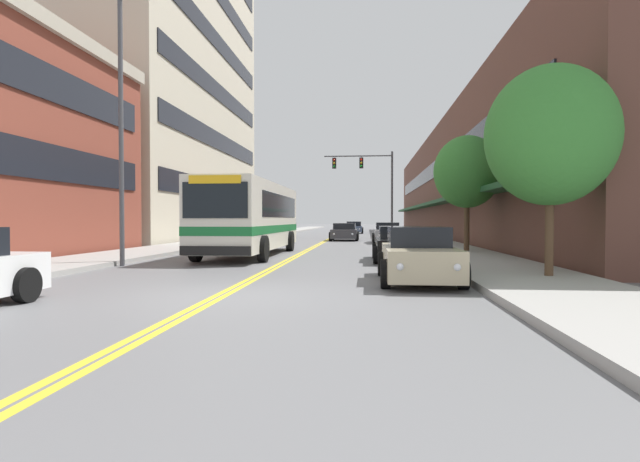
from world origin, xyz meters
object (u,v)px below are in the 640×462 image
object	(u,v)px
car_black_parked_right_mid	(401,245)
car_silver_parked_right_far	(387,233)
car_navy_parked_left_near	(281,230)
car_beige_parked_right_foreground	(418,256)
city_bus	(252,215)
car_red_parked_left_mid	(258,234)
car_slate_blue_moving_lead	(354,228)
street_tree_right_mid	(467,172)
traffic_signal_mast	(370,177)
street_lamp_left_near	(130,105)
street_tree_right_near	(550,136)
car_dark_grey_moving_second	(344,232)

from	to	relation	value
car_black_parked_right_mid	car_silver_parked_right_far	bearing A→B (deg)	89.67
car_navy_parked_left_near	car_beige_parked_right_foreground	distance (m)	31.72
city_bus	car_navy_parked_left_near	world-z (taller)	city_bus
car_red_parked_left_mid	car_slate_blue_moving_lead	bearing A→B (deg)	76.06
car_red_parked_left_mid	street_tree_right_mid	world-z (taller)	street_tree_right_mid
traffic_signal_mast	street_lamp_left_near	size ratio (longest dim) A/B	0.79
city_bus	car_red_parked_left_mid	distance (m)	11.83
car_navy_parked_left_near	street_tree_right_near	size ratio (longest dim) A/B	0.92
car_navy_parked_left_near	car_dark_grey_moving_second	world-z (taller)	car_navy_parked_left_near
street_tree_right_mid	car_beige_parked_right_foreground	bearing A→B (deg)	-107.29
car_slate_blue_moving_lead	car_red_parked_left_mid	bearing A→B (deg)	-103.94
car_red_parked_left_mid	car_silver_parked_right_far	size ratio (longest dim) A/B	0.92
car_black_parked_right_mid	street_tree_right_mid	distance (m)	6.04
car_dark_grey_moving_second	traffic_signal_mast	xyz separation A→B (m)	(1.96, 5.18, 4.62)
car_navy_parked_left_near	car_red_parked_left_mid	world-z (taller)	car_navy_parked_left_near
car_navy_parked_left_near	car_silver_parked_right_far	size ratio (longest dim) A/B	1.05
car_red_parked_left_mid	street_lamp_left_near	xyz separation A→B (m)	(-0.62, -17.14, 4.91)
city_bus	car_navy_parked_left_near	xyz separation A→B (m)	(-2.37, 21.45, -1.11)
car_navy_parked_left_near	car_dark_grey_moving_second	xyz separation A→B (m)	(5.80, -5.48, -0.05)
car_dark_grey_moving_second	street_lamp_left_near	size ratio (longest dim) A/B	0.45
car_navy_parked_left_near	car_beige_parked_right_foreground	world-z (taller)	car_navy_parked_left_near
car_beige_parked_right_foreground	car_dark_grey_moving_second	bearing A→B (deg)	96.81
street_lamp_left_near	car_dark_grey_moving_second	bearing A→B (deg)	73.66
car_navy_parked_left_near	traffic_signal_mast	xyz separation A→B (m)	(7.76, -0.30, 4.57)
city_bus	car_navy_parked_left_near	size ratio (longest dim) A/B	2.21
car_red_parked_left_mid	street_lamp_left_near	world-z (taller)	street_lamp_left_near
car_black_parked_right_mid	street_tree_right_mid	bearing A→B (deg)	50.99
car_silver_parked_right_far	street_tree_right_near	size ratio (longest dim) A/B	0.87
car_red_parked_left_mid	car_beige_parked_right_foreground	bearing A→B (deg)	-67.12
car_slate_blue_moving_lead	traffic_signal_mast	xyz separation A→B (m)	(1.72, -14.33, 4.61)
car_black_parked_right_mid	city_bus	bearing A→B (deg)	158.10
car_red_parked_left_mid	street_tree_right_mid	xyz separation A→B (m)	(11.94, -10.12, 3.18)
street_tree_right_near	car_red_parked_left_mid	bearing A→B (deg)	120.51
car_silver_parked_right_far	car_slate_blue_moving_lead	size ratio (longest dim) A/B	1.02
car_dark_grey_moving_second	street_tree_right_mid	xyz separation A→B (m)	(6.24, -14.54, 3.15)
car_dark_grey_moving_second	street_tree_right_mid	world-z (taller)	street_tree_right_mid
city_bus	car_beige_parked_right_foreground	xyz separation A→B (m)	(6.42, -9.03, -1.12)
car_silver_parked_right_far	street_tree_right_mid	distance (m)	11.64
car_slate_blue_moving_lead	car_beige_parked_right_foreground	bearing A→B (deg)	-86.47
traffic_signal_mast	street_lamp_left_near	distance (m)	27.99
car_red_parked_left_mid	car_black_parked_right_mid	world-z (taller)	car_black_parked_right_mid
city_bus	car_beige_parked_right_foreground	world-z (taller)	city_bus
street_tree_right_near	traffic_signal_mast	bearing A→B (deg)	98.23
street_tree_right_near	street_tree_right_mid	bearing A→B (deg)	90.27
car_black_parked_right_mid	traffic_signal_mast	distance (m)	24.20
city_bus	car_slate_blue_moving_lead	xyz separation A→B (m)	(3.67, 35.48, -1.15)
street_tree_right_near	city_bus	bearing A→B (deg)	137.89
car_red_parked_left_mid	car_dark_grey_moving_second	world-z (taller)	car_dark_grey_moving_second
car_dark_grey_moving_second	street_lamp_left_near	xyz separation A→B (m)	(-6.32, -21.55, 4.88)
car_black_parked_right_mid	car_slate_blue_moving_lead	world-z (taller)	car_slate_blue_moving_lead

